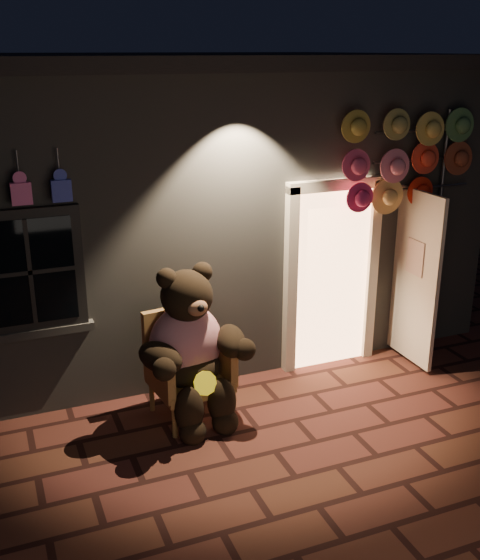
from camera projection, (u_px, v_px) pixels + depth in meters
ground at (275, 451)px, 6.06m from camera, size 60.00×60.00×0.00m
shop_building at (155, 187)px, 8.97m from camera, size 7.30×5.95×3.51m
wicker_armchair at (186, 364)px, 6.55m from camera, size 0.82×0.76×1.08m
teddy_bear at (191, 348)px, 6.35m from camera, size 1.18×0.98×1.63m
hat_rack at (406, 162)px, 7.13m from camera, size 1.72×0.22×2.91m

